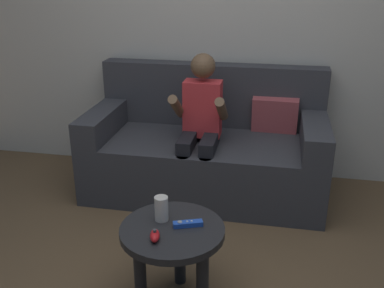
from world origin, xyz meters
TOP-DOWN VIEW (x-y plane):
  - wall_back at (0.00, 1.86)m, footprint 4.91×0.05m
  - couch at (-0.10, 1.47)m, footprint 1.68×0.80m
  - person_seated_on_couch at (-0.12, 1.28)m, footprint 0.36×0.44m
  - coffee_table at (-0.06, 0.23)m, footprint 0.50×0.50m
  - game_remote_blue_near_edge at (0.01, 0.25)m, footprint 0.14×0.08m
  - nunchuk_red at (-0.11, 0.11)m, footprint 0.06×0.10m
  - soda_can at (-0.13, 0.28)m, footprint 0.07×0.07m

SIDE VIEW (x-z plane):
  - couch at x=-0.10m, z-range -0.13..0.76m
  - coffee_table at x=-0.06m, z-range 0.13..0.56m
  - game_remote_blue_near_edge at x=0.01m, z-range 0.43..0.46m
  - nunchuk_red at x=-0.11m, z-range 0.42..0.48m
  - soda_can at x=-0.13m, z-range 0.43..0.55m
  - person_seated_on_couch at x=-0.12m, z-range 0.07..1.10m
  - wall_back at x=0.00m, z-range 0.00..2.50m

